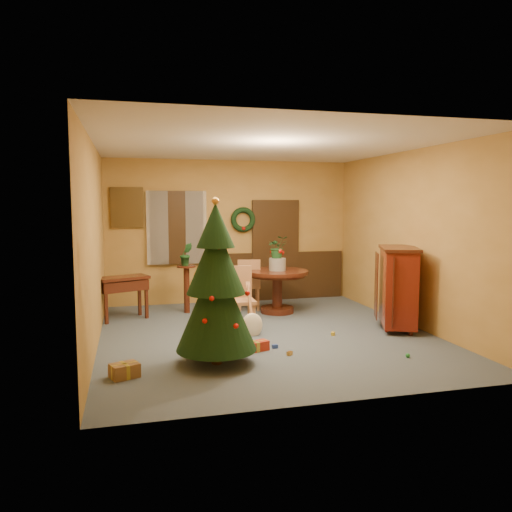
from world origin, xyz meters
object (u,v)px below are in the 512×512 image
object	(u,v)px
christmas_tree	(216,286)
writing_desk	(123,287)
sideboard	(398,285)
chair_near	(240,296)
dining_table	(277,283)

from	to	relation	value
christmas_tree	writing_desk	distance (m)	3.06
christmas_tree	sideboard	xyz separation A→B (m)	(3.14, 1.02, -0.28)
christmas_tree	writing_desk	world-z (taller)	christmas_tree
chair_near	writing_desk	size ratio (longest dim) A/B	1.07
christmas_tree	writing_desk	size ratio (longest dim) A/B	2.21
sideboard	dining_table	bearing A→B (deg)	132.66
chair_near	christmas_tree	size ratio (longest dim) A/B	0.49
chair_near	christmas_tree	world-z (taller)	christmas_tree
christmas_tree	writing_desk	xyz separation A→B (m)	(-1.16, 2.80, -0.42)
writing_desk	sideboard	xyz separation A→B (m)	(4.30, -1.78, 0.14)
chair_near	writing_desk	distance (m)	2.17
writing_desk	christmas_tree	bearing A→B (deg)	-67.45
writing_desk	sideboard	bearing A→B (deg)	-22.54
chair_near	sideboard	bearing A→B (deg)	-13.75
christmas_tree	writing_desk	bearing A→B (deg)	112.55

